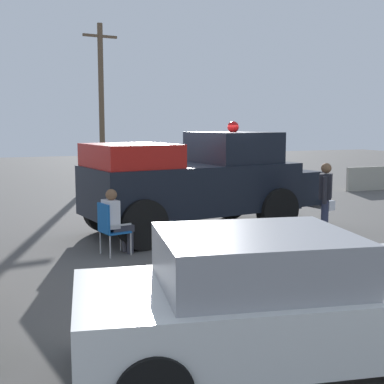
# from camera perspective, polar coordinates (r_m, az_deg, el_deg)

# --- Properties ---
(ground_plane) EXTENTS (60.00, 60.00, 0.00)m
(ground_plane) POSITION_cam_1_polar(r_m,az_deg,el_deg) (12.72, -0.32, -4.10)
(ground_plane) COLOR #514F4C
(vintage_fire_truck) EXTENTS (6.21, 3.13, 2.59)m
(vintage_fire_truck) POSITION_cam_1_polar(r_m,az_deg,el_deg) (12.41, 0.93, 1.21)
(vintage_fire_truck) COLOR black
(vintage_fire_truck) RESTS_ON ground
(classic_hot_rod) EXTENTS (4.62, 2.60, 1.46)m
(classic_hot_rod) POSITION_cam_1_polar(r_m,az_deg,el_deg) (5.61, 10.19, -11.38)
(classic_hot_rod) COLOR black
(classic_hot_rod) RESTS_ON ground
(lawn_chair_near_truck) EXTENTS (0.59, 0.60, 1.02)m
(lawn_chair_near_truck) POSITION_cam_1_polar(r_m,az_deg,el_deg) (10.31, -8.89, -3.57)
(lawn_chair_near_truck) COLOR #B7BABF
(lawn_chair_near_truck) RESTS_ON ground
(spectator_seated) EXTENTS (0.60, 0.48, 1.29)m
(spectator_seated) POSITION_cam_1_polar(r_m,az_deg,el_deg) (10.35, -8.25, -2.91)
(spectator_seated) COLOR #383842
(spectator_seated) RESTS_ON ground
(spectator_standing) EXTENTS (0.49, 0.56, 1.68)m
(spectator_standing) POSITION_cam_1_polar(r_m,az_deg,el_deg) (12.06, 14.20, -0.31)
(spectator_standing) COLOR #2D334C
(spectator_standing) RESTS_ON ground
(utility_pole) EXTENTS (1.70, 0.37, 7.26)m
(utility_pole) POSITION_cam_1_polar(r_m,az_deg,el_deg) (26.31, -9.76, 10.02)
(utility_pole) COLOR brown
(utility_pole) RESTS_ON ground
(traffic_cone) EXTENTS (0.40, 0.40, 0.64)m
(traffic_cone) POSITION_cam_1_polar(r_m,az_deg,el_deg) (15.58, 8.61, -0.89)
(traffic_cone) COLOR orange
(traffic_cone) RESTS_ON ground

